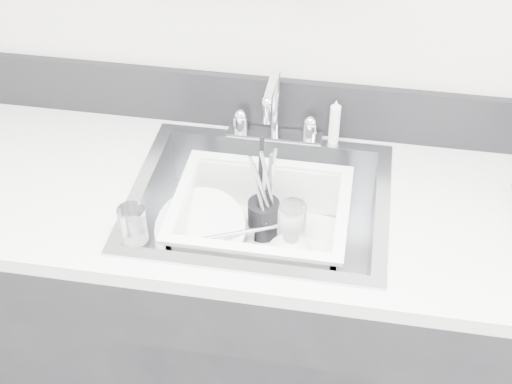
# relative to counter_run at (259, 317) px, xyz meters

# --- Properties ---
(room_shell) EXTENTS (3.50, 3.00, 2.60)m
(room_shell) POSITION_rel_counter_run_xyz_m (0.00, -0.80, 1.22)
(room_shell) COLOR silver
(room_shell) RESTS_ON ground
(counter_run) EXTENTS (3.20, 0.62, 0.92)m
(counter_run) POSITION_rel_counter_run_xyz_m (0.00, 0.00, 0.00)
(counter_run) COLOR black
(counter_run) RESTS_ON ground
(backsplash) EXTENTS (3.20, 0.02, 0.16)m
(backsplash) POSITION_rel_counter_run_xyz_m (0.00, 0.30, 0.54)
(backsplash) COLOR black
(backsplash) RESTS_ON counter_run
(sink) EXTENTS (0.64, 0.52, 0.20)m
(sink) POSITION_rel_counter_run_xyz_m (0.00, 0.00, 0.37)
(sink) COLOR silver
(sink) RESTS_ON counter_run
(faucet) EXTENTS (0.26, 0.18, 0.23)m
(faucet) POSITION_rel_counter_run_xyz_m (0.00, 0.25, 0.52)
(faucet) COLOR silver
(faucet) RESTS_ON counter_run
(side_sprayer) EXTENTS (0.03, 0.03, 0.14)m
(side_sprayer) POSITION_rel_counter_run_xyz_m (0.16, 0.25, 0.53)
(side_sprayer) COLOR white
(side_sprayer) RESTS_ON counter_run
(wash_tub) EXTENTS (0.48, 0.41, 0.17)m
(wash_tub) POSITION_rel_counter_run_xyz_m (0.01, -0.01, 0.38)
(wash_tub) COLOR white
(wash_tub) RESTS_ON sink
(plate_stack) EXTENTS (0.28, 0.28, 0.11)m
(plate_stack) POSITION_rel_counter_run_xyz_m (-0.14, -0.04, 0.34)
(plate_stack) COLOR white
(plate_stack) RESTS_ON wash_tub
(utensil_cup) EXTENTS (0.08, 0.08, 0.28)m
(utensil_cup) POSITION_rel_counter_run_xyz_m (0.00, 0.04, 0.37)
(utensil_cup) COLOR black
(utensil_cup) RESTS_ON wash_tub
(ladle) EXTENTS (0.25, 0.29, 0.08)m
(ladle) POSITION_rel_counter_run_xyz_m (-0.08, -0.02, 0.35)
(ladle) COLOR silver
(ladle) RESTS_ON wash_tub
(tumbler_in_tub) EXTENTS (0.10, 0.10, 0.11)m
(tumbler_in_tub) POSITION_rel_counter_run_xyz_m (0.08, 0.03, 0.36)
(tumbler_in_tub) COLOR white
(tumbler_in_tub) RESTS_ON wash_tub
(tumbler_counter) EXTENTS (0.07, 0.07, 0.09)m
(tumbler_counter) POSITION_rel_counter_run_xyz_m (-0.26, -0.19, 0.50)
(tumbler_counter) COLOR white
(tumbler_counter) RESTS_ON counter_run
(bowl_small) EXTENTS (0.14, 0.14, 0.03)m
(bowl_small) POSITION_rel_counter_run_xyz_m (0.09, -0.05, 0.32)
(bowl_small) COLOR white
(bowl_small) RESTS_ON wash_tub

